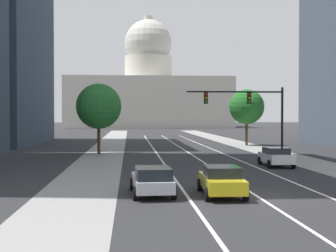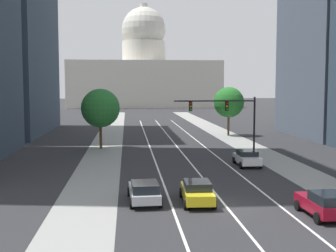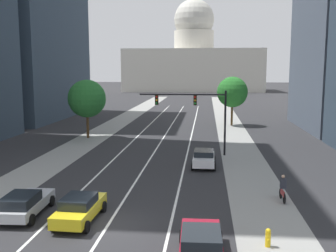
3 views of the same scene
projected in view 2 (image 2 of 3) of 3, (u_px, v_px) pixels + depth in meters
The scene contains 14 objects.
ground_plane at pixel (168, 136), 68.77m from camera, with size 400.00×400.00×0.00m, color #2B2B2D.
sidewalk_left at pixel (108, 140), 63.04m from camera, with size 4.00×130.00×0.01m, color gray.
sidewalk_right at pixel (233, 139), 64.58m from camera, with size 4.00×130.00×0.01m, color gray.
lane_stripe_left at pixel (151, 150), 53.59m from camera, with size 0.16×90.00×0.01m, color white.
lane_stripe_center at pixel (179, 149), 53.88m from camera, with size 0.16×90.00×0.01m, color white.
lane_stripe_right at pixel (207, 149), 54.18m from camera, with size 0.16×90.00×0.01m, color white.
capitol_building at pixel (144, 75), 163.20m from camera, with size 52.11×27.01×36.20m.
car_yellow at pixel (197, 192), 29.13m from camera, with size 2.09×4.53×1.46m.
car_crimson at pixel (324, 204), 25.98m from camera, with size 2.11×4.05×1.54m.
car_silver at pixel (144, 191), 29.25m from camera, with size 2.15×4.65×1.44m.
car_white at pixel (247, 158), 42.69m from camera, with size 2.06×4.14×1.45m.
traffic_signal_mast at pixel (229, 113), 46.97m from camera, with size 8.41×0.39×6.32m.
street_tree_mid_left at pixel (100, 108), 54.09m from camera, with size 4.58×4.58×7.11m.
street_tree_mid_right at pixel (229, 102), 68.10m from camera, with size 4.54×4.54×7.27m.
Camera 2 is at (-6.07, -28.11, 7.48)m, focal length 49.04 mm.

